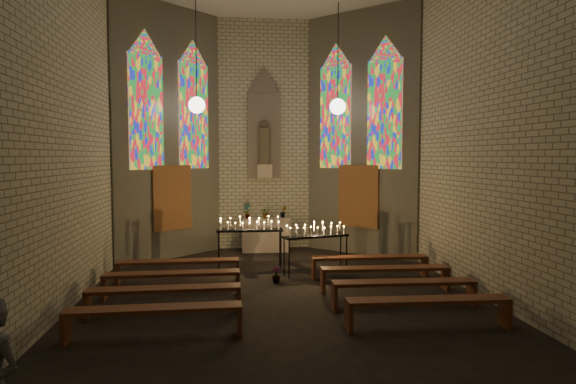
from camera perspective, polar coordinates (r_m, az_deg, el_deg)
The scene contains 17 objects.
floor at distance 10.24m, azimuth -0.48°, elevation -12.15°, with size 12.00×12.00×0.00m, color black.
room at distance 13.22m, azimuth -1.97°, elevation 7.75°, with size 8.22×12.43×7.00m.
altar at distance 15.45m, azimuth -2.52°, elevation -4.75°, with size 1.40×0.60×1.00m, color beige.
flower_vase_left at distance 15.28m, azimuth -4.58°, elevation -2.12°, with size 0.23×0.16×0.44m, color #4C723F.
flower_vase_center at distance 15.28m, azimuth -2.48°, elevation -2.29°, with size 0.32×0.27×0.35m, color #4C723F.
flower_vase_right at distance 15.48m, azimuth -0.52°, elevation -2.19°, with size 0.20×0.16×0.36m, color #4C723F.
aisle_flower_pot at distance 11.72m, azimuth -1.31°, elevation -9.17°, with size 0.20×0.20×0.36m, color #4C723F.
votive_stand_left at distance 13.13m, azimuth -4.28°, elevation -3.85°, with size 1.68×0.40×1.23m.
votive_stand_right at distance 12.36m, azimuth 3.11°, elevation -4.51°, with size 1.66×0.83×1.19m.
pew_left_0 at distance 11.88m, azimuth -12.10°, elevation -7.87°, with size 2.71×0.45×0.52m.
pew_right_0 at distance 12.25m, azimuth 9.06°, elevation -7.48°, with size 2.71×0.45×0.52m.
pew_left_1 at distance 10.72m, azimuth -12.76°, elevation -9.18°, with size 2.71×0.45×0.52m.
pew_right_1 at distance 11.12m, azimuth 10.71°, elevation -8.68°, with size 2.71×0.45×0.52m.
pew_left_2 at distance 9.56m, azimuth -13.58°, elevation -10.81°, with size 2.71×0.45×0.52m.
pew_right_2 at distance 10.01m, azimuth 12.74°, elevation -10.13°, with size 2.71×0.45×0.52m.
pew_left_3 at distance 8.42m, azimuth -14.64°, elevation -12.88°, with size 2.71×0.45×0.52m.
pew_right_3 at distance 8.92m, azimuth 15.30°, elevation -11.92°, with size 2.71×0.45×0.52m.
Camera 1 is at (-0.99, -9.79, 2.85)m, focal length 32.00 mm.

